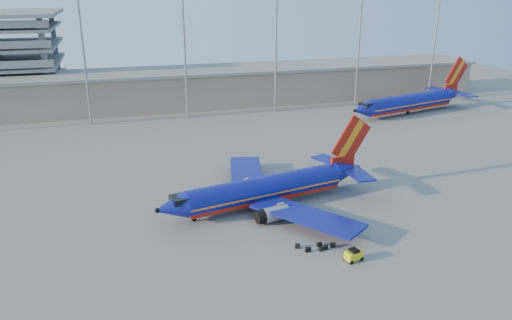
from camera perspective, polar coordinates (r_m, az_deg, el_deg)
name	(u,v)px	position (r m, az deg, el deg)	size (l,w,h in m)	color
ground	(276,196)	(68.20, 2.29, -4.18)	(220.00, 220.00, 0.00)	slate
terminal_building	(241,84)	(123.18, -1.77, 8.64)	(122.00, 16.00, 8.50)	gray
light_mast_row	(231,34)	(108.61, -2.85, 14.24)	(101.60, 1.60, 28.65)	gray
aircraft_main	(270,189)	(64.84, 1.58, -3.28)	(31.00, 29.52, 10.61)	navy
aircraft_second	(412,101)	(117.20, 17.36, 6.40)	(33.90, 16.11, 11.71)	navy
baggage_tug	(354,255)	(53.82, 11.11, -10.57)	(2.07, 1.56, 1.33)	yellow
luggage_pile	(316,247)	(55.57, 6.88, -9.84)	(4.41, 1.82, 0.53)	black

